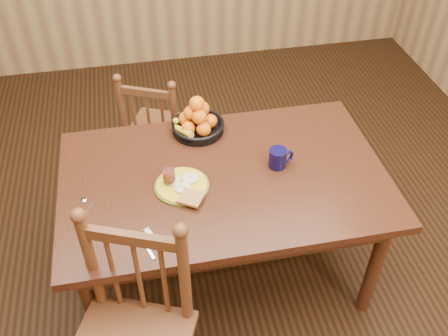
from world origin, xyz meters
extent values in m
cube|color=black|center=(0.00, 0.00, 0.00)|extent=(4.50, 5.00, 0.01)
cube|color=black|center=(0.00, 0.00, 0.73)|extent=(1.60, 1.00, 0.04)
cube|color=black|center=(0.00, 0.42, 0.65)|extent=(1.40, 0.04, 0.10)
cube|color=black|center=(0.00, -0.42, 0.65)|extent=(1.40, 0.04, 0.10)
cube|color=black|center=(0.72, 0.00, 0.65)|extent=(0.04, 0.84, 0.10)
cube|color=black|center=(-0.72, 0.00, 0.65)|extent=(0.04, 0.84, 0.10)
cylinder|color=black|center=(-0.70, -0.40, 0.35)|extent=(0.07, 0.07, 0.70)
cylinder|color=black|center=(0.70, -0.40, 0.35)|extent=(0.07, 0.07, 0.70)
cylinder|color=black|center=(-0.70, 0.40, 0.35)|extent=(0.07, 0.07, 0.70)
cylinder|color=black|center=(0.70, 0.40, 0.35)|extent=(0.07, 0.07, 0.70)
cube|color=#502F18|center=(-0.25, 0.87, 0.41)|extent=(0.52, 0.52, 0.04)
cylinder|color=#502F18|center=(-0.04, 0.95, 0.20)|extent=(0.03, 0.03, 0.39)
cylinder|color=#502F18|center=(-0.34, 1.08, 0.20)|extent=(0.03, 0.03, 0.39)
cylinder|color=#502F18|center=(-0.17, 0.66, 0.20)|extent=(0.03, 0.03, 0.39)
cylinder|color=#502F18|center=(-0.47, 0.80, 0.20)|extent=(0.03, 0.03, 0.39)
cylinder|color=#502F18|center=(-0.17, 0.65, 0.65)|extent=(0.04, 0.04, 0.48)
cylinder|color=#502F18|center=(-0.47, 0.78, 0.65)|extent=(0.04, 0.04, 0.48)
cylinder|color=#502F18|center=(-0.32, 0.72, 0.60)|extent=(0.02, 0.02, 0.37)
cube|color=#502F18|center=(-0.32, 0.72, 0.81)|extent=(0.31, 0.16, 0.05)
cylinder|color=#502F18|center=(-0.65, -0.45, 0.23)|extent=(0.04, 0.04, 0.47)
cylinder|color=#502F18|center=(-0.64, -0.43, 0.77)|extent=(0.05, 0.05, 0.57)
cylinder|color=#502F18|center=(-0.27, -0.58, 0.77)|extent=(0.05, 0.05, 0.57)
cylinder|color=#502F18|center=(-0.46, -0.50, 0.72)|extent=(0.02, 0.02, 0.43)
cube|color=#502F18|center=(-0.46, -0.50, 0.97)|extent=(0.37, 0.18, 0.05)
cylinder|color=#59601E|center=(-0.21, -0.04, 0.76)|extent=(0.26, 0.26, 0.01)
cylinder|color=gold|center=(-0.21, -0.04, 0.76)|extent=(0.24, 0.24, 0.01)
ellipsoid|color=silver|center=(-0.26, 0.00, 0.77)|extent=(0.08, 0.08, 0.01)
cube|color=#F2E08C|center=(-0.26, 0.00, 0.79)|extent=(0.02, 0.02, 0.01)
ellipsoid|color=silver|center=(-0.17, -0.01, 0.77)|extent=(0.08, 0.08, 0.01)
cube|color=#F2E08C|center=(-0.17, -0.01, 0.79)|extent=(0.02, 0.02, 0.01)
ellipsoid|color=silver|center=(-0.21, -0.07, 0.77)|extent=(0.08, 0.08, 0.01)
cube|color=#F2E08C|center=(-0.21, -0.07, 0.79)|extent=(0.02, 0.02, 0.01)
cube|color=brown|center=(-0.18, -0.14, 0.78)|extent=(0.14, 0.14, 0.01)
cube|color=silver|center=(-0.41, -0.38, 0.75)|extent=(0.06, 0.14, 0.00)
cube|color=silver|center=(-0.40, -0.29, 0.75)|extent=(0.04, 0.05, 0.00)
cube|color=silver|center=(-0.66, -0.11, 0.75)|extent=(0.06, 0.11, 0.00)
ellipsoid|color=silver|center=(-0.68, -0.04, 0.76)|extent=(0.03, 0.04, 0.01)
cylinder|color=black|center=(0.28, 0.02, 0.80)|extent=(0.09, 0.09, 0.10)
torus|color=black|center=(0.33, 0.02, 0.80)|extent=(0.07, 0.04, 0.07)
cylinder|color=black|center=(0.28, 0.02, 0.85)|extent=(0.08, 0.08, 0.00)
cylinder|color=silver|center=(-0.27, -0.01, 0.80)|extent=(0.06, 0.06, 0.09)
cylinder|color=maroon|center=(-0.27, -0.01, 0.79)|extent=(0.05, 0.05, 0.07)
cylinder|color=black|center=(-0.07, 0.38, 0.76)|extent=(0.28, 0.28, 0.02)
torus|color=black|center=(-0.07, 0.38, 0.80)|extent=(0.29, 0.29, 0.02)
cylinder|color=black|center=(-0.07, 0.38, 0.75)|extent=(0.10, 0.10, 0.01)
sphere|color=orange|center=(0.00, 0.38, 0.81)|extent=(0.07, 0.07, 0.07)
sphere|color=orange|center=(-0.05, 0.45, 0.81)|extent=(0.08, 0.08, 0.08)
sphere|color=orange|center=(-0.13, 0.42, 0.81)|extent=(0.08, 0.08, 0.08)
sphere|color=orange|center=(-0.13, 0.34, 0.81)|extent=(0.07, 0.07, 0.07)
sphere|color=orange|center=(-0.05, 0.31, 0.81)|extent=(0.08, 0.08, 0.08)
sphere|color=orange|center=(-0.04, 0.41, 0.87)|extent=(0.08, 0.08, 0.08)
sphere|color=orange|center=(-0.10, 0.39, 0.87)|extent=(0.07, 0.07, 0.07)
sphere|color=orange|center=(-0.06, 0.34, 0.87)|extent=(0.08, 0.08, 0.08)
sphere|color=orange|center=(-0.07, 0.38, 0.93)|extent=(0.08, 0.08, 0.08)
cylinder|color=yellow|center=(-0.16, 0.34, 0.80)|extent=(0.10, 0.17, 0.07)
camera|label=1|loc=(-0.35, -1.77, 2.42)|focal=40.00mm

